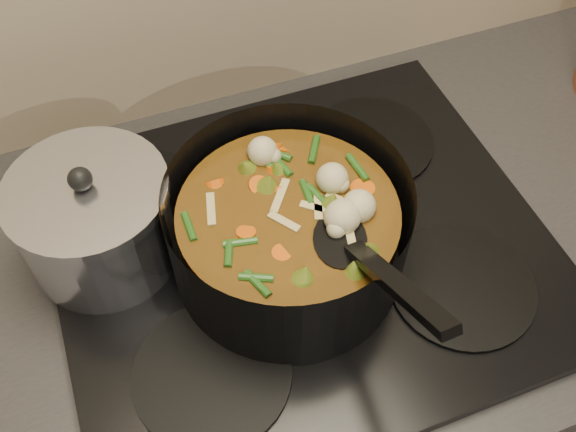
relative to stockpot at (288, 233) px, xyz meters
name	(u,v)px	position (x,y,z in m)	size (l,w,h in m)	color
counter	(298,386)	(0.03, 0.02, -0.54)	(2.64, 0.64, 0.91)	brown
stovetop	(302,247)	(0.03, 0.02, -0.07)	(0.62, 0.54, 0.03)	black
stockpot	(288,233)	(0.00, 0.00, 0.00)	(0.32, 0.40, 0.21)	black
saucepan	(97,221)	(-0.21, 0.10, 0.00)	(0.19, 0.19, 0.16)	silver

